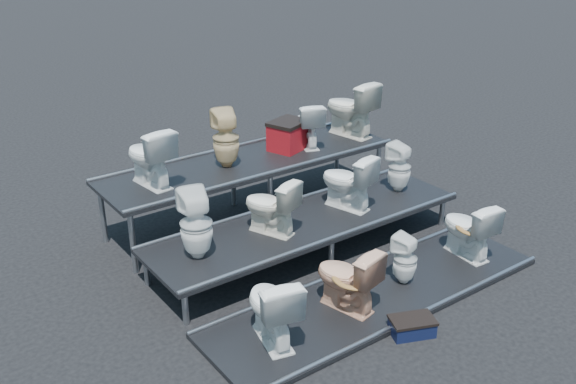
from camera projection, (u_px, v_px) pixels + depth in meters
ground at (307, 252)px, 8.22m from camera, size 80.00×80.00×0.00m
tier_front at (377, 295)px, 7.24m from camera, size 4.20×1.20×0.06m
tier_mid at (307, 236)px, 8.12m from camera, size 4.20×1.20×0.46m
tier_back at (251, 188)px, 9.00m from camera, size 4.20×1.20×0.86m
toilet_0 at (272, 307)px, 6.30m from camera, size 0.60×0.84×0.77m
toilet_1 at (347, 278)px, 6.83m from camera, size 0.57×0.80×0.74m
toilet_2 at (405, 259)px, 7.33m from camera, size 0.33×0.34×0.60m
toilet_3 at (468, 228)px, 7.89m from camera, size 0.47×0.75×0.74m
toilet_4 at (196, 224)px, 7.04m from camera, size 0.43×0.44×0.80m
toilet_5 at (271, 206)px, 7.59m from camera, size 0.61×0.77×0.69m
toilet_6 at (347, 181)px, 8.23m from camera, size 0.59×0.80×0.73m
toilet_7 at (400, 167)px, 8.74m from camera, size 0.35×0.36×0.68m
toilet_8 at (149, 156)px, 7.89m from camera, size 0.51×0.79×0.76m
toilet_9 at (226, 138)px, 8.47m from camera, size 0.43×0.44×0.78m
toilet_10 at (308, 124)px, 9.23m from camera, size 0.58×0.73×0.65m
toilet_11 at (350, 108)px, 9.62m from camera, size 0.60×0.89×0.84m
red_crate at (288, 137)px, 9.15m from camera, size 0.62×0.56×0.37m
step_stool at (412, 328)px, 6.61m from camera, size 0.51×0.41×0.16m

